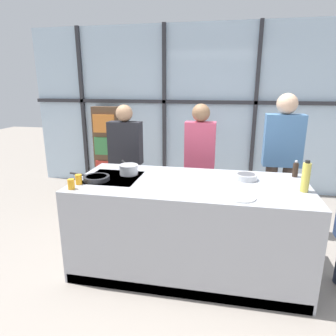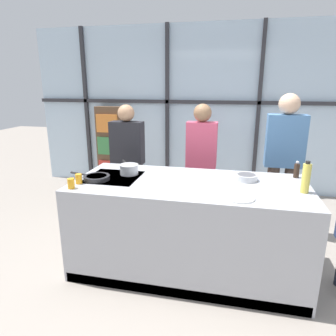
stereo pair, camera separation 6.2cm
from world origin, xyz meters
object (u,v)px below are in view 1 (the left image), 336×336
object	(u,v)px
spectator_center_left	(200,157)
white_plate	(241,197)
oil_bottle	(306,177)
pepper_grinder	(295,169)
spectator_far_left	(126,156)
saucepan	(129,169)
spectator_center_right	(282,156)
juice_glass_far	(79,179)
mixing_bowl	(246,177)
frying_pan	(96,178)
juice_glass_near	(71,184)

from	to	relation	value
spectator_center_left	white_plate	bearing A→B (deg)	109.00
oil_bottle	pepper_grinder	distance (m)	0.45
spectator_far_left	pepper_grinder	world-z (taller)	spectator_far_left
spectator_center_left	saucepan	distance (m)	1.11
spectator_far_left	spectator_center_right	size ratio (longest dim) A/B	0.91
juice_glass_far	mixing_bowl	bearing A→B (deg)	15.94
mixing_bowl	oil_bottle	size ratio (longest dim) A/B	0.76
spectator_center_right	frying_pan	distance (m)	2.23
spectator_center_right	mixing_bowl	world-z (taller)	spectator_center_right
spectator_center_left	juice_glass_far	distance (m)	1.65
saucepan	pepper_grinder	world-z (taller)	pepper_grinder
frying_pan	white_plate	xyz separation A→B (m)	(1.38, -0.21, -0.02)
spectator_center_left	frying_pan	bearing A→B (deg)	51.52
juice_glass_near	juice_glass_far	world-z (taller)	same
frying_pan	juice_glass_far	world-z (taller)	juice_glass_far
frying_pan	white_plate	size ratio (longest dim) A/B	1.82
oil_bottle	juice_glass_far	size ratio (longest dim) A/B	3.03
white_plate	mixing_bowl	distance (m)	0.52
juice_glass_near	spectator_center_right	bearing A→B (deg)	35.30
spectator_center_left	frying_pan	size ratio (longest dim) A/B	3.54
juice_glass_near	spectator_far_left	bearing A→B (deg)	89.18
pepper_grinder	juice_glass_near	size ratio (longest dim) A/B	1.86
spectator_far_left	saucepan	bearing A→B (deg)	110.89
mixing_bowl	saucepan	bearing A→B (deg)	-177.54
spectator_center_left	frying_pan	world-z (taller)	spectator_center_left
spectator_center_right	juice_glass_near	xyz separation A→B (m)	(-2.02, -1.43, -0.02)
frying_pan	oil_bottle	xyz separation A→B (m)	(1.93, 0.06, 0.11)
saucepan	juice_glass_near	size ratio (longest dim) A/B	3.48
spectator_center_left	spectator_center_right	distance (m)	1.00
oil_bottle	juice_glass_near	bearing A→B (deg)	-170.56
juice_glass_near	juice_glass_far	xyz separation A→B (m)	(0.00, 0.14, 0.00)
saucepan	juice_glass_far	distance (m)	0.54
spectator_center_right	oil_bottle	world-z (taller)	spectator_center_right
oil_bottle	juice_glass_far	bearing A→B (deg)	-174.42
white_plate	juice_glass_far	world-z (taller)	juice_glass_far
spectator_center_right	oil_bottle	distance (m)	1.09
mixing_bowl	juice_glass_far	distance (m)	1.62
spectator_far_left	juice_glass_near	bearing A→B (deg)	89.18
pepper_grinder	frying_pan	bearing A→B (deg)	-165.50
saucepan	mixing_bowl	size ratio (longest dim) A/B	1.51
oil_bottle	saucepan	bearing A→B (deg)	173.40
oil_bottle	juice_glass_far	xyz separation A→B (m)	(-2.04, -0.20, -0.09)
spectator_center_left	juice_glass_far	size ratio (longest dim) A/B	17.17
frying_pan	saucepan	world-z (taller)	saucepan
spectator_far_left	frying_pan	xyz separation A→B (m)	(0.09, -1.15, 0.06)
white_plate	juice_glass_near	world-z (taller)	juice_glass_near
pepper_grinder	saucepan	bearing A→B (deg)	-171.51
juice_glass_near	white_plate	bearing A→B (deg)	2.75
white_plate	mixing_bowl	xyz separation A→B (m)	(0.07, 0.51, 0.03)
frying_pan	mixing_bowl	size ratio (longest dim) A/B	2.11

